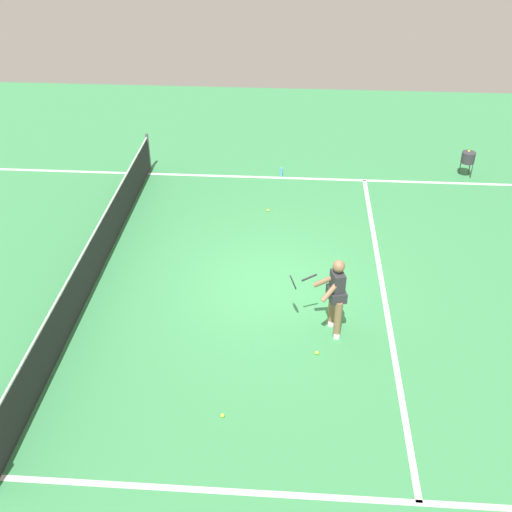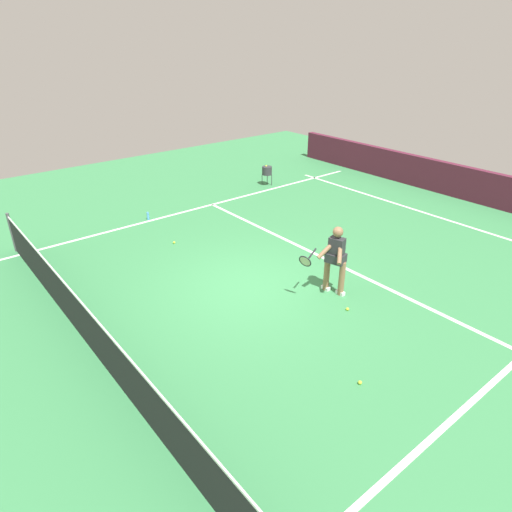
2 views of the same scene
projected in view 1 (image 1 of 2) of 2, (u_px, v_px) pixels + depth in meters
The scene contains 11 objects.
ground_plane at pixel (271, 285), 12.80m from camera, with size 24.93×24.93×0.00m, color #38844C.
service_line_marking at pixel (383, 289), 12.66m from camera, with size 9.91×0.10×0.01m, color white.
sideline_left_marking at pixel (253, 493), 8.67m from camera, with size 0.10×17.17×0.01m, color white.
sideline_right_marking at pixel (280, 178), 16.92m from camera, with size 0.10×17.17×0.01m, color white.
court_net at pixel (94, 258), 12.74m from camera, with size 10.59×0.08×1.05m.
tennis_player at pixel (335, 293), 11.14m from camera, with size 0.66×1.07×1.55m.
tennis_ball_near at pixel (268, 210), 15.34m from camera, with size 0.07×0.07×0.07m, color #D1E533.
tennis_ball_mid at pixel (317, 353), 11.03m from camera, with size 0.07×0.07×0.07m, color #D1E533.
tennis_ball_far at pixel (223, 415), 9.81m from camera, with size 0.07×0.07×0.07m, color #D1E533.
ball_hopper at pixel (468, 158), 16.73m from camera, with size 0.36×0.36×0.74m.
water_bottle at pixel (281, 172), 16.95m from camera, with size 0.07×0.07×0.24m, color #4C9EE5.
Camera 1 is at (-10.35, -0.41, 7.55)m, focal length 43.59 mm.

